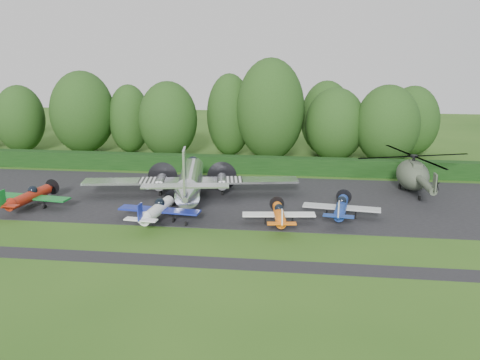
# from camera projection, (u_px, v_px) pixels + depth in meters

# --- Properties ---
(ground) EXTENTS (160.00, 160.00, 0.00)m
(ground) POSITION_uv_depth(u_px,v_px,m) (195.00, 232.00, 43.91)
(ground) COLOR #274C15
(ground) RESTS_ON ground
(apron) EXTENTS (70.00, 18.00, 0.01)m
(apron) POSITION_uv_depth(u_px,v_px,m) (215.00, 198.00, 53.51)
(apron) COLOR black
(apron) RESTS_ON ground
(taxiway_verge) EXTENTS (70.00, 2.00, 0.00)m
(taxiway_verge) POSITION_uv_depth(u_px,v_px,m) (177.00, 261.00, 38.15)
(taxiway_verge) COLOR black
(taxiway_verge) RESTS_ON ground
(hedgerow) EXTENTS (90.00, 1.60, 2.00)m
(hedgerow) POSITION_uv_depth(u_px,v_px,m) (231.00, 172.00, 64.08)
(hedgerow) COLOR black
(hedgerow) RESTS_ON ground
(transport_plane) EXTENTS (21.60, 16.56, 6.92)m
(transport_plane) POSITION_uv_depth(u_px,v_px,m) (190.00, 181.00, 52.58)
(transport_plane) COLOR silver
(transport_plane) RESTS_ON ground
(light_plane_red) EXTENTS (7.38, 7.75, 2.83)m
(light_plane_red) POSITION_uv_depth(u_px,v_px,m) (29.00, 197.00, 49.78)
(light_plane_red) COLOR maroon
(light_plane_red) RESTS_ON ground
(light_plane_white) EXTENTS (7.24, 7.61, 2.78)m
(light_plane_white) POSITION_uv_depth(u_px,v_px,m) (157.00, 210.00, 46.03)
(light_plane_white) COLOR white
(light_plane_white) RESTS_ON ground
(light_plane_orange) EXTENTS (6.22, 6.54, 2.39)m
(light_plane_orange) POSITION_uv_depth(u_px,v_px,m) (279.00, 214.00, 45.32)
(light_plane_orange) COLOR orange
(light_plane_orange) RESTS_ON ground
(light_plane_blue) EXTENTS (6.80, 7.15, 2.61)m
(light_plane_blue) POSITION_uv_depth(u_px,v_px,m) (341.00, 207.00, 46.97)
(light_plane_blue) COLOR navy
(light_plane_blue) RESTS_ON ground
(helicopter) EXTENTS (12.15, 14.22, 3.91)m
(helicopter) POSITION_uv_depth(u_px,v_px,m) (413.00, 172.00, 55.16)
(helicopter) COLOR #3F4938
(helicopter) RESTS_ON ground
(tree_1) EXTENTS (6.96, 6.96, 10.17)m
(tree_1) POSITION_uv_depth(u_px,v_px,m) (326.00, 118.00, 72.82)
(tree_1) COLOR black
(tree_1) RESTS_ON ground
(tree_2) EXTENTS (6.18, 6.18, 11.13)m
(tree_2) POSITION_uv_depth(u_px,v_px,m) (230.00, 115.00, 72.51)
(tree_2) COLOR black
(tree_2) RESTS_ON ground
(tree_3) EXTENTS (8.06, 8.06, 10.08)m
(tree_3) POSITION_uv_depth(u_px,v_px,m) (387.00, 125.00, 67.31)
(tree_3) COLOR black
(tree_3) RESTS_ON ground
(tree_4) EXTENTS (5.73, 5.73, 9.53)m
(tree_4) POSITION_uv_depth(u_px,v_px,m) (129.00, 119.00, 74.61)
(tree_4) COLOR black
(tree_4) RESTS_ON ground
(tree_5) EXTENTS (8.81, 8.81, 11.41)m
(tree_5) POSITION_uv_depth(u_px,v_px,m) (82.00, 112.00, 74.11)
(tree_5) COLOR black
(tree_5) RESTS_ON ground
(tree_6) EXTENTS (6.84, 6.84, 9.42)m
(tree_6) POSITION_uv_depth(u_px,v_px,m) (20.00, 119.00, 74.78)
(tree_6) COLOR black
(tree_6) RESTS_ON ground
(tree_7) EXTENTS (7.76, 7.76, 10.24)m
(tree_7) POSITION_uv_depth(u_px,v_px,m) (168.00, 120.00, 70.94)
(tree_7) COLOR black
(tree_7) RESTS_ON ground
(tree_8) EXTENTS (8.82, 8.82, 13.29)m
(tree_8) POSITION_uv_depth(u_px,v_px,m) (270.00, 110.00, 69.31)
(tree_8) COLOR black
(tree_8) RESTS_ON ground
(tree_9) EXTENTS (7.15, 7.15, 9.50)m
(tree_9) POSITION_uv_depth(u_px,v_px,m) (413.00, 121.00, 72.69)
(tree_9) COLOR black
(tree_9) RESTS_ON ground
(tree_10) EXTENTS (7.79, 7.79, 9.55)m
(tree_10) POSITION_uv_depth(u_px,v_px,m) (335.00, 124.00, 69.39)
(tree_10) COLOR black
(tree_10) RESTS_ON ground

